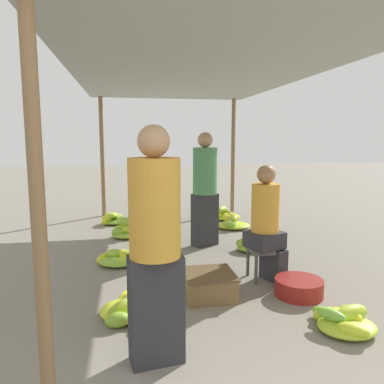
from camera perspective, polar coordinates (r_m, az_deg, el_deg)
name	(u,v)px	position (r m, az deg, el deg)	size (l,w,h in m)	color
canopy_post_front_left	(38,210)	(2.11, -22.43, -2.52)	(0.08, 0.08, 2.34)	olive
canopy_post_back_left	(102,157)	(7.57, -13.51, 5.16)	(0.08, 0.08, 2.34)	olive
canopy_post_back_right	(233,156)	(7.87, 6.26, 5.44)	(0.08, 0.08, 2.34)	olive
canopy_tarp	(194,72)	(4.93, 0.31, 17.75)	(3.06, 5.93, 0.04)	#9EA399
vendor_foreground	(155,243)	(2.53, -5.64, -7.78)	(0.39, 0.39, 1.63)	#2D2D33
stool	(264,253)	(4.21, 10.92, -9.18)	(0.34, 0.34, 0.36)	#4C4C4C
vendor_seated	(267,222)	(4.12, 11.29, -4.48)	(0.44, 0.44, 1.26)	#2D2D33
basin_black	(299,287)	(3.94, 15.98, -13.80)	(0.47, 0.47, 0.17)	maroon
banana_pile_left_0	(120,258)	(4.78, -10.87, -9.90)	(0.57, 0.45, 0.17)	yellow
banana_pile_left_1	(124,230)	(5.97, -10.27, -5.74)	(0.45, 0.47, 0.32)	#86BA34
banana_pile_left_2	(113,219)	(6.93, -11.97, -4.00)	(0.50, 0.46, 0.22)	yellow
banana_pile_left_3	(132,308)	(3.45, -9.10, -17.10)	(0.59, 0.75, 0.20)	#ABC92E
banana_pile_right_0	(233,223)	(6.49, 6.28, -4.71)	(0.56, 0.54, 0.25)	#B4CC2C
banana_pile_right_1	(253,245)	(5.28, 9.22, -8.02)	(0.53, 0.48, 0.20)	#9BC230
banana_pile_right_2	(343,320)	(3.44, 22.02, -17.66)	(0.50, 0.61, 0.18)	#75B337
banana_pile_right_3	(221,215)	(7.15, 4.47, -3.51)	(0.53, 0.41, 0.26)	#B6CD2B
crate_near	(209,284)	(3.77, 2.61, -13.90)	(0.49, 0.49, 0.24)	brown
shopper_walking_mid	(205,188)	(5.32, 1.98, 0.66)	(0.46, 0.46, 1.62)	#2D2D33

